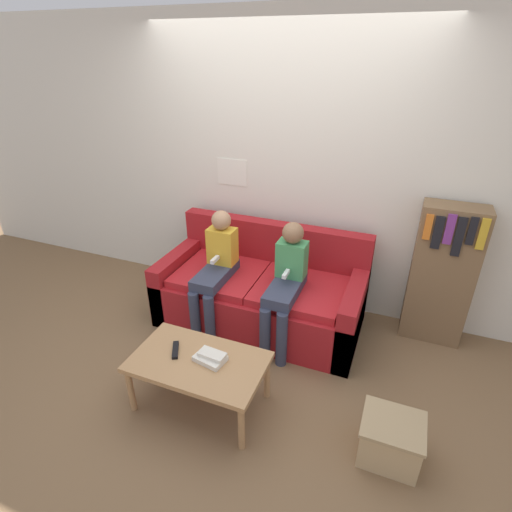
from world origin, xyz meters
name	(u,v)px	position (x,y,z in m)	size (l,w,h in m)	color
ground_plane	(238,356)	(0.00, 0.00, 0.00)	(10.00, 10.00, 0.00)	brown
wall_back	(283,170)	(0.00, 1.07, 1.30)	(8.00, 0.06, 2.60)	silver
couch	(262,293)	(0.00, 0.55, 0.29)	(1.80, 0.86, 0.86)	maroon
coffee_table	(199,365)	(-0.04, -0.54, 0.35)	(0.92, 0.54, 0.40)	#AD7F51
person_left	(216,267)	(-0.35, 0.34, 0.60)	(0.24, 0.58, 1.07)	#33384C
person_right	(286,281)	(0.29, 0.34, 0.60)	(0.24, 0.58, 1.06)	#33384C
tv_remote	(175,350)	(-0.23, -0.52, 0.41)	(0.12, 0.17, 0.02)	black
book_stack	(211,357)	(0.04, -0.51, 0.43)	(0.23, 0.18, 0.06)	silver
bookshelf	(442,275)	(1.46, 0.90, 0.61)	(0.49, 0.27, 1.22)	brown
storage_box	(390,439)	(1.25, -0.49, 0.15)	(0.37, 0.33, 0.30)	tan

